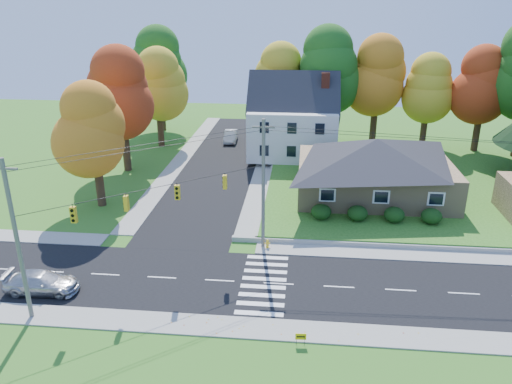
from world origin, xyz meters
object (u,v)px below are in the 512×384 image
ranch_house (375,166)px  white_car (231,136)px  silver_sedan (42,282)px  fire_hydrant (267,244)px

ranch_house → white_car: 24.98m
silver_sedan → fire_hydrant: bearing=-64.1°
silver_sedan → fire_hydrant: (14.07, 7.52, -0.37)m
white_car → fire_hydrant: white_car is taller
ranch_house → fire_hydrant: 14.58m
white_car → ranch_house: bearing=-51.9°
ranch_house → silver_sedan: size_ratio=3.06×
fire_hydrant → ranch_house: bearing=50.2°
silver_sedan → fire_hydrant: silver_sedan is taller
ranch_house → silver_sedan: 29.78m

